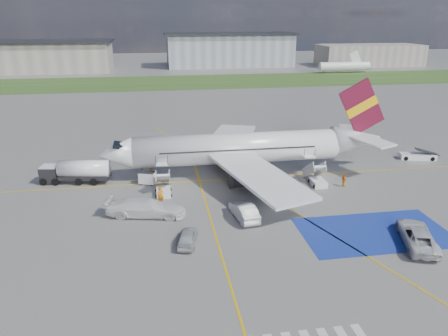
{
  "coord_description": "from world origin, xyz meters",
  "views": [
    {
      "loc": [
        -9.98,
        -38.26,
        19.61
      ],
      "look_at": [
        -2.78,
        6.51,
        3.5
      ],
      "focal_mm": 35.0,
      "sensor_mm": 36.0,
      "label": 1
    }
  ],
  "objects_px": {
    "belt_loader": "(418,156)",
    "van_white_a": "(418,233)",
    "gpu_cart": "(147,178)",
    "airliner": "(248,148)",
    "van_white_b": "(146,205)",
    "fuel_tanker": "(76,173)",
    "car_silver_b": "(244,211)",
    "car_silver_a": "(188,237)"
  },
  "relations": [
    {
      "from": "airliner",
      "to": "van_white_a",
      "type": "xyz_separation_m",
      "value": [
        11.21,
        -20.58,
        -2.35
      ]
    },
    {
      "from": "belt_loader",
      "to": "van_white_b",
      "type": "bearing_deg",
      "value": -148.78
    },
    {
      "from": "fuel_tanker",
      "to": "car_silver_b",
      "type": "relative_size",
      "value": 1.68
    },
    {
      "from": "belt_loader",
      "to": "van_white_b",
      "type": "height_order",
      "value": "van_white_b"
    },
    {
      "from": "airliner",
      "to": "gpu_cart",
      "type": "relative_size",
      "value": 16.8
    },
    {
      "from": "fuel_tanker",
      "to": "gpu_cart",
      "type": "height_order",
      "value": "fuel_tanker"
    },
    {
      "from": "gpu_cart",
      "to": "car_silver_a",
      "type": "height_order",
      "value": "gpu_cart"
    },
    {
      "from": "airliner",
      "to": "car_silver_a",
      "type": "xyz_separation_m",
      "value": [
        -9.19,
        -17.42,
        -2.71
      ]
    },
    {
      "from": "belt_loader",
      "to": "van_white_a",
      "type": "height_order",
      "value": "van_white_a"
    },
    {
      "from": "gpu_cart",
      "to": "van_white_a",
      "type": "height_order",
      "value": "van_white_a"
    },
    {
      "from": "car_silver_b",
      "to": "van_white_a",
      "type": "height_order",
      "value": "van_white_a"
    },
    {
      "from": "gpu_cart",
      "to": "car_silver_a",
      "type": "xyz_separation_m",
      "value": [
        3.65,
        -15.39,
        -0.04
      ]
    },
    {
      "from": "car_silver_b",
      "to": "van_white_a",
      "type": "relative_size",
      "value": 0.91
    },
    {
      "from": "belt_loader",
      "to": "van_white_b",
      "type": "xyz_separation_m",
      "value": [
        -38.05,
        -12.57,
        0.81
      ]
    },
    {
      "from": "car_silver_a",
      "to": "car_silver_b",
      "type": "distance_m",
      "value": 7.4
    },
    {
      "from": "gpu_cart",
      "to": "belt_loader",
      "type": "height_order",
      "value": "gpu_cart"
    },
    {
      "from": "fuel_tanker",
      "to": "gpu_cart",
      "type": "xyz_separation_m",
      "value": [
        8.58,
        -1.95,
        -0.46
      ]
    },
    {
      "from": "fuel_tanker",
      "to": "car_silver_a",
      "type": "bearing_deg",
      "value": -45.88
    },
    {
      "from": "van_white_a",
      "to": "van_white_b",
      "type": "relative_size",
      "value": 0.91
    },
    {
      "from": "airliner",
      "to": "gpu_cart",
      "type": "xyz_separation_m",
      "value": [
        -12.84,
        -2.03,
        -2.67
      ]
    },
    {
      "from": "fuel_tanker",
      "to": "car_silver_b",
      "type": "xyz_separation_m",
      "value": [
        18.27,
        -13.06,
        -0.35
      ]
    },
    {
      "from": "airliner",
      "to": "van_white_a",
      "type": "relative_size",
      "value": 6.64
    },
    {
      "from": "airliner",
      "to": "belt_loader",
      "type": "bearing_deg",
      "value": 3.7
    },
    {
      "from": "airliner",
      "to": "fuel_tanker",
      "type": "relative_size",
      "value": 4.36
    },
    {
      "from": "belt_loader",
      "to": "van_white_b",
      "type": "distance_m",
      "value": 40.08
    },
    {
      "from": "car_silver_a",
      "to": "van_white_a",
      "type": "xyz_separation_m",
      "value": [
        20.39,
        -3.16,
        0.36
      ]
    },
    {
      "from": "fuel_tanker",
      "to": "van_white_a",
      "type": "xyz_separation_m",
      "value": [
        32.63,
        -20.5,
        -0.14
      ]
    },
    {
      "from": "belt_loader",
      "to": "airliner",
      "type": "bearing_deg",
      "value": -163.36
    },
    {
      "from": "car_silver_b",
      "to": "van_white_b",
      "type": "bearing_deg",
      "value": -21.12
    },
    {
      "from": "fuel_tanker",
      "to": "gpu_cart",
      "type": "bearing_deg",
      "value": -3.89
    },
    {
      "from": "fuel_tanker",
      "to": "van_white_b",
      "type": "bearing_deg",
      "value": -43.05
    },
    {
      "from": "van_white_a",
      "to": "gpu_cart",
      "type": "bearing_deg",
      "value": -19.15
    },
    {
      "from": "fuel_tanker",
      "to": "gpu_cart",
      "type": "distance_m",
      "value": 8.81
    },
    {
      "from": "airliner",
      "to": "van_white_b",
      "type": "distance_m",
      "value": 17.07
    },
    {
      "from": "gpu_cart",
      "to": "belt_loader",
      "type": "xyz_separation_m",
      "value": [
        37.97,
        3.65,
        -0.33
      ]
    },
    {
      "from": "gpu_cart",
      "to": "van_white_a",
      "type": "distance_m",
      "value": 30.38
    },
    {
      "from": "car_silver_a",
      "to": "airliner",
      "type": "bearing_deg",
      "value": -105.72
    },
    {
      "from": "fuel_tanker",
      "to": "car_silver_a",
      "type": "height_order",
      "value": "fuel_tanker"
    },
    {
      "from": "car_silver_a",
      "to": "car_silver_b",
      "type": "xyz_separation_m",
      "value": [
        6.03,
        4.28,
        0.15
      ]
    },
    {
      "from": "gpu_cart",
      "to": "car_silver_b",
      "type": "xyz_separation_m",
      "value": [
        9.69,
        -11.11,
        0.11
      ]
    },
    {
      "from": "car_silver_b",
      "to": "airliner",
      "type": "bearing_deg",
      "value": -111.98
    },
    {
      "from": "van_white_b",
      "to": "fuel_tanker",
      "type": "bearing_deg",
      "value": 50.57
    }
  ]
}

